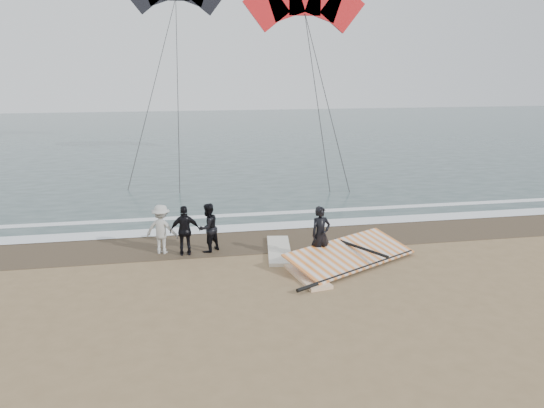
% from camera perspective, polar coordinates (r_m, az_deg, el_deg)
% --- Properties ---
extents(ground, '(120.00, 120.00, 0.00)m').
position_cam_1_polar(ground, '(13.68, 5.61, -9.45)').
color(ground, '#8C704C').
rests_on(ground, ground).
extents(sea, '(120.00, 54.00, 0.02)m').
position_cam_1_polar(sea, '(45.47, -6.15, 7.37)').
color(sea, '#233838').
rests_on(sea, ground).
extents(wet_sand, '(120.00, 2.80, 0.01)m').
position_cam_1_polar(wet_sand, '(17.76, 1.55, -3.69)').
color(wet_sand, '#4C3D2B').
rests_on(wet_sand, ground).
extents(foam_near, '(120.00, 0.90, 0.01)m').
position_cam_1_polar(foam_near, '(19.06, 0.66, -2.34)').
color(foam_near, white).
rests_on(foam_near, sea).
extents(foam_far, '(120.00, 0.45, 0.01)m').
position_cam_1_polar(foam_far, '(20.66, -0.27, -1.01)').
color(foam_far, white).
rests_on(foam_far, sea).
extents(man_main, '(0.68, 0.52, 1.66)m').
position_cam_1_polar(man_main, '(15.50, 5.25, -3.26)').
color(man_main, black).
rests_on(man_main, ground).
extents(board_white, '(0.99, 2.30, 0.09)m').
position_cam_1_polar(board_white, '(14.69, 3.56, -7.50)').
color(board_white, silver).
rests_on(board_white, ground).
extents(board_cream, '(1.08, 2.66, 0.11)m').
position_cam_1_polar(board_cream, '(16.45, 0.77, -4.99)').
color(board_cream, beige).
rests_on(board_cream, ground).
extents(trio_cluster, '(2.43, 1.00, 1.54)m').
position_cam_1_polar(trio_cluster, '(16.36, -9.59, -2.69)').
color(trio_cluster, black).
rests_on(trio_cluster, ground).
extents(sail_rig, '(4.26, 3.56, 0.51)m').
position_cam_1_polar(sail_rig, '(15.76, 8.06, -5.48)').
color(sail_rig, black).
rests_on(sail_rig, ground).
extents(kite_red, '(7.71, 3.87, 11.32)m').
position_cam_1_polar(kite_red, '(30.98, 3.55, 20.34)').
color(kite_red, red).
rests_on(kite_red, ground).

